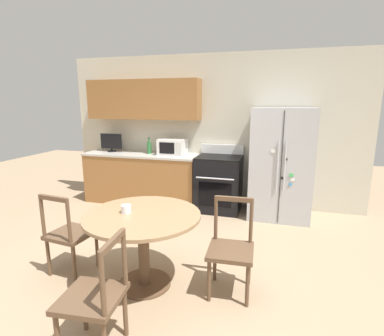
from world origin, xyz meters
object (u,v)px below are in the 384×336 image
Objects in this scene: dining_chair_left at (70,234)px; microwave at (173,147)px; dining_chair_near at (95,298)px; refrigerator at (281,164)px; countertop_tv at (111,142)px; counter_bottle at (149,147)px; dining_chair_right at (231,249)px; candle_glass at (126,209)px; oven_range at (219,183)px.

microwave is at bearing 89.38° from dining_chair_left.
refrigerator is at bearing -27.16° from dining_chair_near.
countertop_tv is at bearing 177.90° from refrigerator.
dining_chair_near is at bearing -61.71° from countertop_tv.
dining_chair_near is (1.75, -3.25, -0.64)m from countertop_tv.
counter_bottle is at bearing 11.79° from dining_chair_near.
candle_glass is at bearing 5.91° from dining_chair_right.
dining_chair_right is at bearing 8.65° from candle_glass.
dining_chair_left is at bearing -97.20° from microwave.
counter_bottle is 2.46m from dining_chair_left.
dining_chair_left is at bearing 178.78° from candle_glass.
dining_chair_right is (-0.44, -2.16, -0.42)m from refrigerator.
microwave is 2.48m from candle_glass.
countertop_tv reaches higher than dining_chair_left.
refrigerator is 1.90× the size of dining_chair_left.
refrigerator is 1.59× the size of oven_range.
dining_chair_left is (0.13, -2.39, -0.58)m from counter_bottle.
dining_chair_near is 0.92m from candle_glass.
candle_glass is at bearing -121.95° from refrigerator.
refrigerator reaches higher than dining_chair_right.
oven_range is at bearing -5.60° from microwave.
oven_range is 1.02m from microwave.
dining_chair_left is 0.77m from candle_glass.
counter_bottle is (-2.25, 0.10, 0.15)m from refrigerator.
oven_range is 11.32× the size of candle_glass.
microwave reaches higher than dining_chair_left.
countertop_tv reaches higher than oven_range.
oven_range is at bearing 70.43° from dining_chair_left.
refrigerator is at bearing 53.76° from dining_chair_left.
countertop_tv reaches higher than dining_chair_right.
microwave reaches higher than dining_chair_near.
counter_bottle reaches higher than candle_glass.
counter_bottle reaches higher than dining_chair_left.
countertop_tv is 2.64m from dining_chair_left.
oven_range is at bearing -10.35° from dining_chair_near.
countertop_tv is 4.26× the size of candle_glass.
dining_chair_near is at bearing -80.32° from microwave.
refrigerator reaches higher than dining_chair_left.
oven_range is 1.20× the size of dining_chair_left.
dining_chair_right is 1.07m from candle_glass.
countertop_tv is at bearing 178.91° from counter_bottle.
microwave is (-1.82, 0.13, 0.18)m from refrigerator.
refrigerator is 3.73× the size of microwave.
counter_bottle is at bearing 177.56° from refrigerator.
dining_chair_right is at bearing -58.88° from microwave.
counter_bottle is at bearing 177.64° from oven_range.
refrigerator is at bearing -104.32° from dining_chair_right.
countertop_tv is at bearing -179.25° from microwave.
oven_range is 1.20× the size of dining_chair_near.
dining_chair_right is (2.57, -2.27, -0.64)m from countertop_tv.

